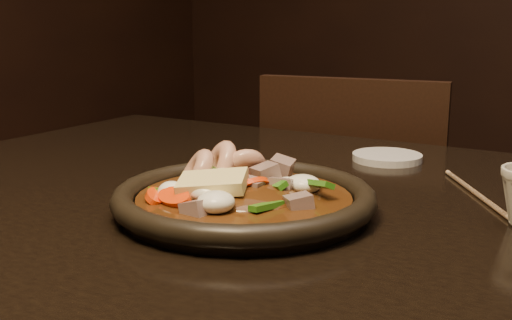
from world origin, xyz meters
The scene contains 8 objects.
table centered at (0.00, 0.00, 0.67)m, with size 1.60×0.90×0.75m.
chair centered at (-0.31, 0.64, 0.46)m, with size 0.45×0.45×0.85m.
plate centered at (-0.19, -0.06, 0.77)m, with size 0.31×0.31×0.03m.
stirfry centered at (-0.20, -0.06, 0.77)m, with size 0.22×0.21×0.07m.
soy_dish centered at (-0.25, -0.07, 0.76)m, with size 0.10×0.10×0.01m, color silver.
saucer_left centered at (-0.13, 0.29, 0.76)m, with size 0.11×0.11×0.01m, color silver.
chopsticks centered at (0.03, 0.15, 0.75)m, with size 0.13×0.19×0.01m.
napkin centered at (-0.20, -0.02, 0.75)m, with size 0.16×0.16×0.00m, color #965C66.
Camera 1 is at (0.19, -0.67, 0.98)m, focal length 45.00 mm.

